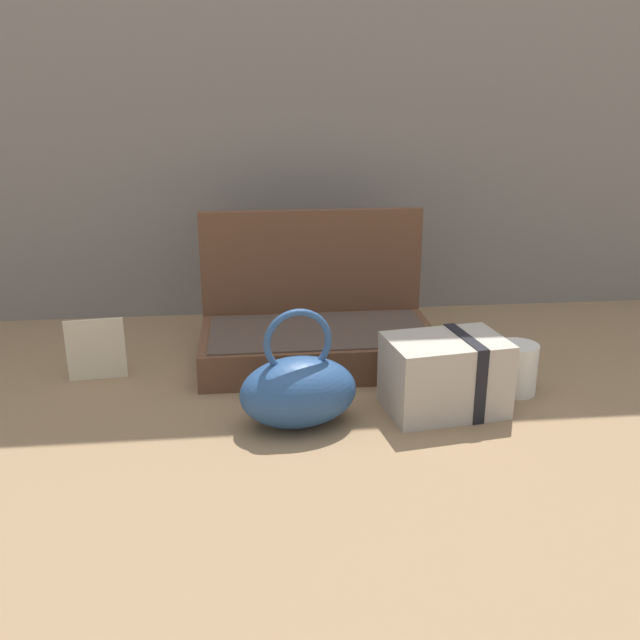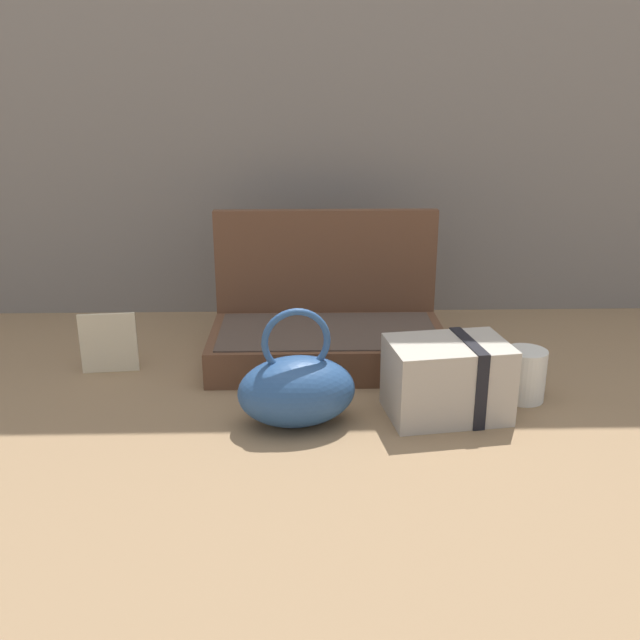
{
  "view_description": "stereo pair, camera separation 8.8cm",
  "coord_description": "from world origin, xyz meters",
  "px_view_note": "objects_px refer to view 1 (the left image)",
  "views": [
    {
      "loc": [
        -0.09,
        -1.08,
        0.53
      ],
      "look_at": [
        0.02,
        -0.02,
        0.17
      ],
      "focal_mm": 39.06,
      "sensor_mm": 36.0,
      "label": 1
    },
    {
      "loc": [
        -0.01,
        -1.09,
        0.53
      ],
      "look_at": [
        0.02,
        -0.02,
        0.17
      ],
      "focal_mm": 39.06,
      "sensor_mm": 36.0,
      "label": 2
    }
  ],
  "objects_px": {
    "teal_pouch_handbag": "(298,390)",
    "coffee_mug": "(515,368)",
    "info_card_left": "(96,349)",
    "cream_toiletry_bag": "(446,375)",
    "open_suitcase": "(317,327)"
  },
  "relations": [
    {
      "from": "open_suitcase",
      "to": "coffee_mug",
      "type": "relative_size",
      "value": 4.18
    },
    {
      "from": "teal_pouch_handbag",
      "to": "info_card_left",
      "type": "bearing_deg",
      "value": 147.79
    },
    {
      "from": "cream_toiletry_bag",
      "to": "coffee_mug",
      "type": "distance_m",
      "value": 0.16
    },
    {
      "from": "teal_pouch_handbag",
      "to": "coffee_mug",
      "type": "xyz_separation_m",
      "value": [
        0.4,
        0.08,
        -0.02
      ]
    },
    {
      "from": "teal_pouch_handbag",
      "to": "coffee_mug",
      "type": "bearing_deg",
      "value": 12.03
    },
    {
      "from": "open_suitcase",
      "to": "cream_toiletry_bag",
      "type": "bearing_deg",
      "value": -53.6
    },
    {
      "from": "coffee_mug",
      "to": "info_card_left",
      "type": "bearing_deg",
      "value": 169.26
    },
    {
      "from": "open_suitcase",
      "to": "cream_toiletry_bag",
      "type": "relative_size",
      "value": 2.18
    },
    {
      "from": "info_card_left",
      "to": "teal_pouch_handbag",
      "type": "bearing_deg",
      "value": -38.14
    },
    {
      "from": "cream_toiletry_bag",
      "to": "teal_pouch_handbag",
      "type": "bearing_deg",
      "value": -173.46
    },
    {
      "from": "teal_pouch_handbag",
      "to": "cream_toiletry_bag",
      "type": "bearing_deg",
      "value": 6.54
    },
    {
      "from": "coffee_mug",
      "to": "info_card_left",
      "type": "height_order",
      "value": "info_card_left"
    },
    {
      "from": "coffee_mug",
      "to": "cream_toiletry_bag",
      "type": "bearing_deg",
      "value": -158.8
    },
    {
      "from": "teal_pouch_handbag",
      "to": "coffee_mug",
      "type": "distance_m",
      "value": 0.41
    },
    {
      "from": "open_suitcase",
      "to": "info_card_left",
      "type": "height_order",
      "value": "open_suitcase"
    }
  ]
}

